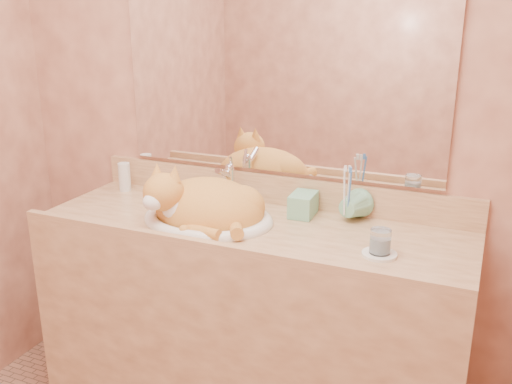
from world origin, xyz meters
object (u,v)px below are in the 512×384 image
at_px(sink_basin, 208,201).
at_px(soap_dispenser, 298,196).
at_px(cat, 203,203).
at_px(toothbrush_cup, 346,210).
at_px(water_glass, 380,241).
at_px(vanity_counter, 250,327).

distance_m(sink_basin, soap_dispenser, 0.34).
distance_m(cat, toothbrush_cup, 0.53).
distance_m(toothbrush_cup, water_glass, 0.29).
xyz_separation_m(vanity_counter, toothbrush_cup, (0.32, 0.15, 0.48)).
height_order(cat, toothbrush_cup, cat).
bearing_deg(water_glass, soap_dispenser, 151.01).
xyz_separation_m(toothbrush_cup, water_glass, (0.17, -0.23, -0.00)).
distance_m(sink_basin, cat, 0.02).
distance_m(sink_basin, water_glass, 0.66).
bearing_deg(toothbrush_cup, sink_basin, -160.22).
bearing_deg(soap_dispenser, vanity_counter, -145.80).
bearing_deg(vanity_counter, toothbrush_cup, 25.61).
distance_m(soap_dispenser, water_glass, 0.40).
bearing_deg(cat, vanity_counter, 10.93).
bearing_deg(toothbrush_cup, vanity_counter, -154.39).
xyz_separation_m(vanity_counter, soap_dispenser, (0.15, 0.11, 0.52)).
height_order(sink_basin, toothbrush_cup, sink_basin).
relative_size(vanity_counter, toothbrush_cup, 14.06).
bearing_deg(cat, water_glass, -4.18).
distance_m(vanity_counter, sink_basin, 0.53).
xyz_separation_m(cat, toothbrush_cup, (0.50, 0.19, -0.02)).
relative_size(cat, toothbrush_cup, 3.76).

